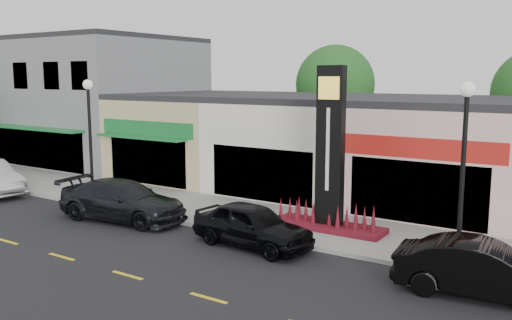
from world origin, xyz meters
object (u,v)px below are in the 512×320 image
object	(u,v)px
pylon_sign	(330,173)
car_dark_sedan	(123,201)
lamp_east_near	(464,157)
car_black_sedan	(252,225)
lamp_west_near	(90,128)
car_black_conv	(483,270)

from	to	relation	value
pylon_sign	car_dark_sedan	xyz separation A→B (m)	(-7.77, -2.90, -1.47)
lamp_east_near	car_dark_sedan	distance (m)	13.10
car_black_sedan	pylon_sign	bearing A→B (deg)	-20.36
lamp_west_near	car_black_sedan	size ratio (longest dim) A/B	1.24
pylon_sign	car_black_sedan	distance (m)	3.61
car_dark_sedan	car_black_sedan	xyz separation A→B (m)	(6.31, -0.03, -0.05)
lamp_east_near	car_black_conv	bearing A→B (deg)	-56.48
car_black_sedan	car_black_conv	world-z (taller)	car_black_sedan
lamp_west_near	car_dark_sedan	xyz separation A→B (m)	(3.23, -1.20, -2.67)
car_dark_sedan	car_black_conv	world-z (taller)	car_dark_sedan
car_black_sedan	car_dark_sedan	bearing A→B (deg)	95.78
car_dark_sedan	car_black_sedan	distance (m)	6.31
lamp_west_near	car_black_conv	bearing A→B (deg)	-4.92
lamp_west_near	lamp_east_near	bearing A→B (deg)	0.00
lamp_west_near	car_black_conv	distance (m)	17.25
lamp_west_near	lamp_east_near	distance (m)	16.00
lamp_west_near	car_black_sedan	bearing A→B (deg)	-7.39
lamp_east_near	pylon_sign	distance (m)	5.42
lamp_west_near	car_dark_sedan	world-z (taller)	lamp_west_near
lamp_west_near	car_black_sedan	world-z (taller)	lamp_west_near
pylon_sign	car_black_sedan	size ratio (longest dim) A/B	1.36
car_black_sedan	lamp_west_near	bearing A→B (deg)	88.70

